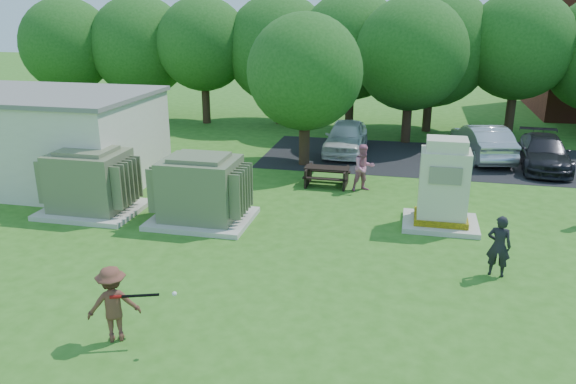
% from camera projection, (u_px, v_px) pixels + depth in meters
% --- Properties ---
extents(ground, '(120.00, 120.00, 0.00)m').
position_uv_depth(ground, '(249.00, 303.00, 12.45)').
color(ground, '#2D6619').
rests_on(ground, ground).
extents(service_building, '(10.00, 5.00, 3.20)m').
position_uv_depth(service_building, '(16.00, 139.00, 20.71)').
color(service_building, beige).
rests_on(service_building, ground).
extents(service_building_roof, '(10.20, 5.20, 0.15)m').
position_uv_depth(service_building_roof, '(8.00, 93.00, 20.18)').
color(service_building_roof, slate).
rests_on(service_building_roof, service_building).
extents(parking_strip, '(20.00, 6.00, 0.01)m').
position_uv_depth(parking_strip, '(501.00, 163.00, 23.48)').
color(parking_strip, '#232326').
rests_on(parking_strip, ground).
extents(transformer_left, '(3.00, 2.40, 2.07)m').
position_uv_depth(transformer_left, '(90.00, 183.00, 17.66)').
color(transformer_left, beige).
rests_on(transformer_left, ground).
extents(transformer_right, '(3.00, 2.40, 2.07)m').
position_uv_depth(transformer_right, '(201.00, 191.00, 16.89)').
color(transformer_right, beige).
rests_on(transformer_right, ground).
extents(generator_cabinet, '(2.19, 1.79, 2.67)m').
position_uv_depth(generator_cabinet, '(443.00, 188.00, 16.46)').
color(generator_cabinet, beige).
rests_on(generator_cabinet, ground).
extents(picnic_table, '(1.61, 1.20, 0.69)m').
position_uv_depth(picnic_table, '(327.00, 174.00, 20.46)').
color(picnic_table, black).
rests_on(picnic_table, ground).
extents(batter, '(1.16, 0.98, 1.56)m').
position_uv_depth(batter, '(113.00, 304.00, 10.87)').
color(batter, brown).
rests_on(batter, ground).
extents(person_by_generator, '(0.63, 0.48, 1.55)m').
position_uv_depth(person_by_generator, '(499.00, 246.00, 13.50)').
color(person_by_generator, black).
rests_on(person_by_generator, ground).
extents(person_at_picnic, '(1.03, 0.96, 1.68)m').
position_uv_depth(person_at_picnic, '(364.00, 168.00, 19.74)').
color(person_at_picnic, '#C66989').
rests_on(person_at_picnic, ground).
extents(car_white, '(1.71, 4.24, 1.44)m').
position_uv_depth(car_white, '(346.00, 137.00, 24.88)').
color(car_white, silver).
rests_on(car_white, ground).
extents(car_silver_a, '(2.50, 4.74, 1.49)m').
position_uv_depth(car_silver_a, '(482.00, 142.00, 23.95)').
color(car_silver_a, '#AEAEB3').
rests_on(car_silver_a, ground).
extents(car_dark, '(2.02, 4.50, 1.28)m').
position_uv_depth(car_dark, '(544.00, 153.00, 22.59)').
color(car_dark, black).
rests_on(car_dark, ground).
extents(batting_equipment, '(1.32, 0.36, 0.23)m').
position_uv_depth(batting_equipment, '(138.00, 296.00, 10.63)').
color(batting_equipment, black).
rests_on(batting_equipment, ground).
extents(tree_row, '(41.30, 13.30, 7.30)m').
position_uv_depth(tree_row, '(386.00, 50.00, 27.89)').
color(tree_row, '#47301E').
rests_on(tree_row, ground).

